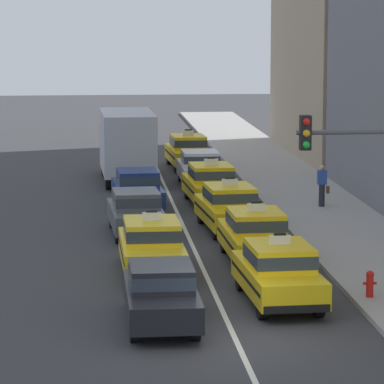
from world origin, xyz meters
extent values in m
plane|color=#353538|center=(0.00, 0.00, 0.00)|extent=(160.00, 160.00, 0.00)
cube|color=silver|center=(0.00, 20.00, 0.00)|extent=(0.14, 80.00, 0.01)
cube|color=#9E9993|center=(5.60, 15.00, 0.07)|extent=(4.00, 90.00, 0.15)
cylinder|color=black|center=(-2.41, 3.04, 0.32)|extent=(0.24, 0.64, 0.64)
cylinder|color=black|center=(-0.97, 3.04, 0.32)|extent=(0.24, 0.64, 0.64)
cylinder|color=black|center=(-2.42, 0.20, 0.32)|extent=(0.24, 0.64, 0.64)
cylinder|color=black|center=(-0.98, 0.20, 0.32)|extent=(0.24, 0.64, 0.64)
cube|color=black|center=(-1.70, 1.62, 0.65)|extent=(1.77, 4.30, 0.66)
cube|color=black|center=(-1.70, 1.52, 1.28)|extent=(1.57, 1.90, 0.60)
cube|color=#2D3842|center=(-1.70, 1.52, 1.28)|extent=(1.59, 1.92, 0.33)
cylinder|color=black|center=(-2.36, 8.86, 0.32)|extent=(0.25, 0.64, 0.64)
cylinder|color=black|center=(-0.88, 8.87, 0.32)|extent=(0.25, 0.64, 0.64)
cylinder|color=black|center=(-2.33, 5.80, 0.32)|extent=(0.25, 0.64, 0.64)
cylinder|color=black|center=(-0.85, 5.81, 0.32)|extent=(0.25, 0.64, 0.64)
cube|color=yellow|center=(-1.60, 7.34, 0.67)|extent=(1.84, 4.52, 0.70)
cube|color=black|center=(-1.60, 7.34, 0.72)|extent=(1.86, 4.16, 0.10)
cube|color=yellow|center=(-1.60, 7.19, 1.34)|extent=(1.62, 2.12, 0.64)
cube|color=#2D3842|center=(-1.60, 7.19, 1.34)|extent=(1.64, 2.14, 0.35)
cube|color=white|center=(-1.60, 7.19, 1.78)|extent=(0.56, 0.13, 0.24)
cube|color=black|center=(-1.60, 7.19, 1.93)|extent=(0.32, 0.11, 0.06)
cube|color=black|center=(-1.63, 9.55, 0.42)|extent=(1.71, 0.16, 0.20)
cube|color=black|center=(-1.58, 5.13, 0.42)|extent=(1.71, 0.16, 0.20)
cylinder|color=black|center=(-2.58, 14.82, 0.32)|extent=(0.27, 0.65, 0.64)
cylinder|color=black|center=(-1.14, 14.89, 0.32)|extent=(0.27, 0.65, 0.64)
cylinder|color=black|center=(-2.45, 11.99, 0.32)|extent=(0.27, 0.65, 0.64)
cylinder|color=black|center=(-1.01, 12.06, 0.32)|extent=(0.27, 0.65, 0.64)
cube|color=#4C5156|center=(-1.80, 13.44, 0.65)|extent=(1.96, 4.38, 0.66)
cube|color=#4C5156|center=(-1.79, 13.34, 1.28)|extent=(1.65, 1.97, 0.60)
cube|color=#2D3842|center=(-1.79, 13.34, 1.28)|extent=(1.67, 1.99, 0.33)
cylinder|color=black|center=(-2.29, 20.03, 0.32)|extent=(0.27, 0.65, 0.64)
cylinder|color=black|center=(-0.85, 20.10, 0.32)|extent=(0.27, 0.65, 0.64)
cylinder|color=black|center=(-2.15, 17.19, 0.32)|extent=(0.27, 0.65, 0.64)
cylinder|color=black|center=(-0.71, 17.27, 0.32)|extent=(0.27, 0.65, 0.64)
cube|color=navy|center=(-1.50, 18.65, 0.65)|extent=(1.98, 4.39, 0.66)
cube|color=navy|center=(-1.49, 18.55, 1.28)|extent=(1.66, 1.98, 0.60)
cube|color=#2D3842|center=(-1.49, 18.55, 1.28)|extent=(1.68, 2.00, 0.33)
cylinder|color=black|center=(-2.65, 27.68, 0.32)|extent=(0.26, 0.65, 0.64)
cylinder|color=black|center=(-0.75, 27.72, 0.32)|extent=(0.26, 0.65, 0.64)
cylinder|color=black|center=(-2.55, 23.78, 0.32)|extent=(0.26, 0.65, 0.64)
cylinder|color=black|center=(-0.65, 23.83, 0.32)|extent=(0.26, 0.65, 0.64)
cube|color=maroon|center=(-1.72, 28.68, 1.37)|extent=(2.16, 2.25, 2.10)
cube|color=#2D3842|center=(-1.75, 29.75, 1.67)|extent=(1.93, 0.11, 0.76)
cube|color=#B2B7C1|center=(-1.64, 25.42, 1.92)|extent=(2.43, 5.26, 2.70)
cylinder|color=black|center=(0.79, 5.01, 0.32)|extent=(0.27, 0.65, 0.64)
cylinder|color=black|center=(2.26, 5.08, 0.32)|extent=(0.27, 0.65, 0.64)
cylinder|color=black|center=(0.92, 1.96, 0.32)|extent=(0.27, 0.65, 0.64)
cylinder|color=black|center=(2.40, 2.02, 0.32)|extent=(0.27, 0.65, 0.64)
cube|color=yellow|center=(1.59, 3.52, 0.67)|extent=(2.00, 4.58, 0.70)
cube|color=black|center=(1.59, 3.52, 0.72)|extent=(2.00, 4.22, 0.10)
cube|color=yellow|center=(1.60, 3.37, 1.34)|extent=(1.69, 2.17, 0.64)
cube|color=#2D3842|center=(1.60, 3.37, 1.34)|extent=(1.71, 2.19, 0.35)
cube|color=white|center=(1.60, 3.37, 1.78)|extent=(0.56, 0.14, 0.24)
cube|color=black|center=(1.60, 3.37, 1.93)|extent=(0.32, 0.12, 0.06)
cube|color=black|center=(1.50, 5.72, 0.42)|extent=(1.71, 0.22, 0.20)
cube|color=black|center=(1.69, 1.31, 0.42)|extent=(1.71, 0.22, 0.20)
cylinder|color=black|center=(0.95, 10.15, 0.32)|extent=(0.25, 0.64, 0.64)
cylinder|color=black|center=(2.43, 10.18, 0.32)|extent=(0.25, 0.64, 0.64)
cylinder|color=black|center=(1.01, 7.09, 0.32)|extent=(0.25, 0.64, 0.64)
cylinder|color=black|center=(2.49, 7.12, 0.32)|extent=(0.25, 0.64, 0.64)
cube|color=yellow|center=(1.72, 8.63, 0.67)|extent=(1.89, 4.54, 0.70)
cube|color=black|center=(1.72, 8.63, 0.72)|extent=(1.90, 4.18, 0.10)
cube|color=yellow|center=(1.72, 8.48, 1.34)|extent=(1.64, 2.13, 0.64)
cube|color=#2D3842|center=(1.72, 8.48, 1.34)|extent=(1.66, 2.15, 0.35)
cube|color=white|center=(1.72, 8.48, 1.78)|extent=(0.56, 0.13, 0.24)
cube|color=black|center=(1.72, 8.48, 1.93)|extent=(0.32, 0.12, 0.06)
cube|color=black|center=(1.67, 10.84, 0.42)|extent=(1.71, 0.18, 0.20)
cube|color=black|center=(1.76, 6.42, 0.42)|extent=(1.71, 0.18, 0.20)
cylinder|color=black|center=(0.71, 15.34, 0.32)|extent=(0.28, 0.65, 0.64)
cylinder|color=black|center=(2.18, 15.44, 0.32)|extent=(0.28, 0.65, 0.64)
cylinder|color=black|center=(0.92, 12.29, 0.32)|extent=(0.28, 0.65, 0.64)
cylinder|color=black|center=(2.39, 12.39, 0.32)|extent=(0.28, 0.65, 0.64)
cube|color=yellow|center=(1.55, 13.87, 0.67)|extent=(2.10, 4.61, 0.70)
cube|color=black|center=(1.55, 13.87, 0.72)|extent=(2.09, 4.25, 0.10)
cube|color=yellow|center=(1.56, 13.72, 1.34)|extent=(1.74, 2.20, 0.64)
cube|color=#2D3842|center=(1.56, 13.72, 1.34)|extent=(1.76, 2.22, 0.35)
cube|color=white|center=(1.56, 13.72, 1.78)|extent=(0.57, 0.16, 0.24)
cube|color=black|center=(1.56, 13.72, 1.93)|extent=(0.33, 0.13, 0.06)
cube|color=black|center=(1.40, 16.07, 0.42)|extent=(1.72, 0.25, 0.20)
cube|color=black|center=(1.70, 11.66, 0.42)|extent=(1.72, 0.25, 0.20)
cylinder|color=black|center=(0.70, 20.96, 0.32)|extent=(0.27, 0.65, 0.64)
cylinder|color=black|center=(2.17, 21.02, 0.32)|extent=(0.27, 0.65, 0.64)
cylinder|color=black|center=(0.83, 17.90, 0.32)|extent=(0.27, 0.65, 0.64)
cylinder|color=black|center=(2.31, 17.96, 0.32)|extent=(0.27, 0.65, 0.64)
cube|color=yellow|center=(1.50, 19.46, 0.67)|extent=(1.99, 4.57, 0.70)
cube|color=black|center=(1.50, 19.46, 0.72)|extent=(2.00, 4.22, 0.10)
cube|color=yellow|center=(1.51, 19.31, 1.34)|extent=(1.69, 2.17, 0.64)
cube|color=#2D3842|center=(1.51, 19.31, 1.34)|extent=(1.71, 2.19, 0.35)
cube|color=white|center=(1.51, 19.31, 1.78)|extent=(0.56, 0.14, 0.24)
cube|color=black|center=(1.51, 19.31, 1.93)|extent=(0.32, 0.12, 0.06)
cube|color=black|center=(1.40, 21.67, 0.42)|extent=(1.71, 0.21, 0.20)
cube|color=black|center=(1.60, 17.25, 0.42)|extent=(1.71, 0.21, 0.20)
cylinder|color=black|center=(0.84, 25.94, 0.32)|extent=(0.24, 0.64, 0.64)
cylinder|color=black|center=(2.28, 25.94, 0.32)|extent=(0.24, 0.64, 0.64)
cylinder|color=black|center=(0.85, 23.10, 0.32)|extent=(0.24, 0.64, 0.64)
cylinder|color=black|center=(2.29, 23.11, 0.32)|extent=(0.24, 0.64, 0.64)
cube|color=silver|center=(1.57, 24.52, 0.65)|extent=(1.78, 4.31, 0.66)
cube|color=silver|center=(1.57, 24.42, 1.28)|extent=(1.57, 1.91, 0.60)
cube|color=#2D3842|center=(1.57, 24.42, 1.28)|extent=(1.59, 1.93, 0.33)
cylinder|color=black|center=(0.74, 31.85, 0.32)|extent=(0.27, 0.65, 0.64)
cylinder|color=black|center=(2.21, 31.92, 0.32)|extent=(0.27, 0.65, 0.64)
cylinder|color=black|center=(0.88, 28.79, 0.32)|extent=(0.27, 0.65, 0.64)
cylinder|color=black|center=(2.35, 28.86, 0.32)|extent=(0.27, 0.65, 0.64)
cube|color=yellow|center=(1.54, 30.35, 0.67)|extent=(2.01, 4.58, 0.70)
cube|color=black|center=(1.54, 30.35, 0.72)|extent=(2.01, 4.22, 0.10)
cube|color=yellow|center=(1.55, 30.20, 1.34)|extent=(1.70, 2.17, 0.64)
cube|color=#2D3842|center=(1.55, 30.20, 1.34)|extent=(1.72, 2.19, 0.35)
cube|color=white|center=(1.55, 30.20, 1.78)|extent=(0.57, 0.15, 0.24)
cube|color=black|center=(1.55, 30.20, 1.93)|extent=(0.32, 0.13, 0.06)
cube|color=black|center=(1.44, 32.56, 0.42)|extent=(1.71, 0.22, 0.20)
cube|color=black|center=(1.65, 28.14, 0.42)|extent=(1.71, 0.22, 0.20)
cylinder|color=#23232D|center=(5.73, 17.78, 0.59)|extent=(0.24, 0.24, 0.88)
cube|color=#2D4CA5|center=(5.73, 17.78, 1.31)|extent=(0.36, 0.22, 0.55)
sphere|color=tan|center=(5.73, 17.78, 1.69)|extent=(0.20, 0.20, 0.20)
cube|color=brown|center=(5.97, 17.78, 0.81)|extent=(0.10, 0.20, 0.28)
cylinder|color=red|center=(4.08, 3.37, 0.45)|extent=(0.20, 0.20, 0.60)
sphere|color=red|center=(4.08, 3.37, 0.77)|extent=(0.22, 0.22, 0.22)
cylinder|color=red|center=(3.95, 3.37, 0.53)|extent=(0.10, 0.08, 0.08)
cylinder|color=red|center=(4.21, 3.37, 0.53)|extent=(0.10, 0.08, 0.08)
cylinder|color=#47474C|center=(2.45, -1.77, 5.20)|extent=(2.80, 0.10, 0.10)
cube|color=black|center=(1.25, -1.77, 5.20)|extent=(0.24, 0.24, 0.76)
sphere|color=red|center=(1.25, -1.90, 5.45)|extent=(0.16, 0.16, 0.16)
sphere|color=orange|center=(1.25, -1.90, 5.20)|extent=(0.16, 0.16, 0.16)
sphere|color=green|center=(1.25, -1.90, 4.95)|extent=(0.16, 0.16, 0.16)
camera|label=1|loc=(-3.54, -26.51, 7.88)|focal=108.16mm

